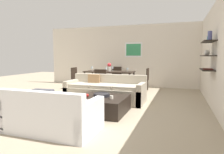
% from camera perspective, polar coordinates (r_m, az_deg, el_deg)
% --- Properties ---
extents(ground_plane, '(18.00, 18.00, 0.00)m').
position_cam_1_polar(ground_plane, '(5.68, -4.46, -7.61)').
color(ground_plane, tan).
extents(back_wall_unit, '(8.40, 0.09, 2.70)m').
position_cam_1_polar(back_wall_unit, '(8.80, 6.54, 6.09)').
color(back_wall_unit, silver).
rests_on(back_wall_unit, ground).
extents(right_wall_shelf_unit, '(0.34, 8.20, 2.70)m').
position_cam_1_polar(right_wall_shelf_unit, '(5.72, 27.40, 5.49)').
color(right_wall_shelf_unit, silver).
rests_on(right_wall_shelf_unit, ground).
extents(sofa_beige, '(2.32, 0.90, 0.78)m').
position_cam_1_polar(sofa_beige, '(5.87, -1.96, -4.23)').
color(sofa_beige, '#B2A893').
rests_on(sofa_beige, ground).
extents(loveseat_white, '(1.66, 0.90, 0.78)m').
position_cam_1_polar(loveseat_white, '(3.75, -17.16, -10.44)').
color(loveseat_white, white).
rests_on(loveseat_white, ground).
extents(coffee_table, '(1.17, 1.10, 0.38)m').
position_cam_1_polar(coffee_table, '(4.73, -3.08, -8.02)').
color(coffee_table, black).
rests_on(coffee_table, ground).
extents(decorative_bowl, '(0.40, 0.40, 0.07)m').
position_cam_1_polar(decorative_bowl, '(4.74, -3.01, -5.15)').
color(decorative_bowl, black).
rests_on(decorative_bowl, coffee_table).
extents(candle_jar, '(0.08, 0.08, 0.08)m').
position_cam_1_polar(candle_jar, '(4.45, -0.13, -5.89)').
color(candle_jar, silver).
rests_on(candle_jar, coffee_table).
extents(apple_on_coffee_table, '(0.08, 0.08, 0.08)m').
position_cam_1_polar(apple_on_coffee_table, '(4.69, -7.19, -5.30)').
color(apple_on_coffee_table, red).
rests_on(apple_on_coffee_table, coffee_table).
extents(dining_table, '(1.93, 0.85, 0.75)m').
position_cam_1_polar(dining_table, '(7.81, -0.75, 1.20)').
color(dining_table, black).
rests_on(dining_table, ground).
extents(dining_chair_foot, '(0.44, 0.44, 0.88)m').
position_cam_1_polar(dining_chair_foot, '(7.06, -3.04, -0.76)').
color(dining_chair_foot, black).
rests_on(dining_chair_foot, ground).
extents(dining_chair_right_far, '(0.44, 0.44, 0.88)m').
position_cam_1_polar(dining_chair_right_far, '(7.67, 9.44, -0.29)').
color(dining_chair_right_far, black).
rests_on(dining_chair_right_far, ground).
extents(dining_chair_head, '(0.44, 0.44, 0.88)m').
position_cam_1_polar(dining_chair_head, '(8.61, 1.13, 0.48)').
color(dining_chair_head, black).
rests_on(dining_chair_head, ground).
extents(dining_chair_left_near, '(0.44, 0.44, 0.88)m').
position_cam_1_polar(dining_chair_left_near, '(8.22, -10.23, 0.12)').
color(dining_chair_left_near, black).
rests_on(dining_chair_left_near, ground).
extents(wine_glass_right_far, '(0.08, 0.08, 0.14)m').
position_cam_1_polar(wine_glass_right_far, '(7.69, 4.48, 2.38)').
color(wine_glass_right_far, silver).
rests_on(wine_glass_right_far, dining_table).
extents(wine_glass_left_near, '(0.08, 0.08, 0.18)m').
position_cam_1_polar(wine_glass_left_near, '(7.97, -5.80, 2.71)').
color(wine_glass_left_near, silver).
rests_on(wine_glass_left_near, dining_table).
extents(wine_glass_foot, '(0.06, 0.06, 0.19)m').
position_cam_1_polar(wine_glass_foot, '(7.46, -1.70, 2.52)').
color(wine_glass_foot, silver).
rests_on(wine_glass_foot, dining_table).
extents(wine_glass_head, '(0.08, 0.08, 0.17)m').
position_cam_1_polar(wine_glass_head, '(8.15, 0.13, 2.70)').
color(wine_glass_head, silver).
rests_on(wine_glass_head, dining_table).
extents(centerpiece_vase, '(0.16, 0.16, 0.33)m').
position_cam_1_polar(centerpiece_vase, '(7.83, -0.80, 3.16)').
color(centerpiece_vase, silver).
rests_on(centerpiece_vase, dining_table).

